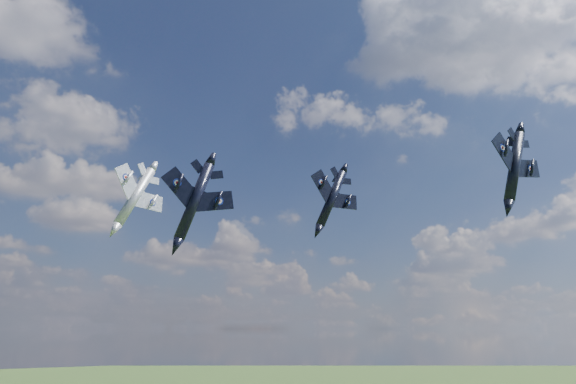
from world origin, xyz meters
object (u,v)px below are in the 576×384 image
jet_lead_navy (195,201)px  jet_right_navy (515,167)px  jet_left_silver (135,197)px  jet_high_navy (332,199)px

jet_lead_navy → jet_right_navy: (31.57, -26.74, 2.80)m
jet_lead_navy → jet_left_silver: size_ratio=1.01×
jet_lead_navy → jet_left_silver: bearing=117.6°
jet_right_navy → jet_left_silver: 54.45m
jet_high_navy → jet_right_navy: bearing=-90.4°
jet_lead_navy → jet_right_navy: jet_right_navy is taller
jet_right_navy → jet_high_navy: jet_high_navy is taller
jet_lead_navy → jet_high_navy: jet_high_navy is taller
jet_right_navy → jet_left_silver: bearing=129.8°
jet_high_navy → jet_left_silver: size_ratio=1.09×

